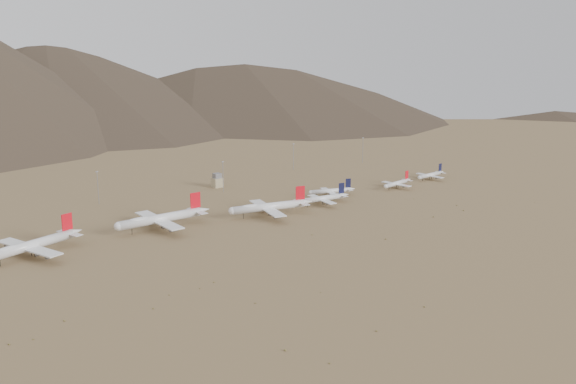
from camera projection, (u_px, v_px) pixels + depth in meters
ground at (269, 225)px, 434.31m from camera, size 3000.00×3000.00×0.00m
widebody_west at (31, 245)px, 370.97m from camera, size 64.71×51.58×20.03m
widebody_centre at (161, 218)px, 424.96m from camera, size 70.19×53.76×20.84m
widebody_east at (269, 207)px, 456.40m from camera, size 64.28×50.48×19.37m
narrowbody_a at (324, 198)px, 487.88m from camera, size 45.25×32.77×14.96m
narrowbody_b at (332, 191)px, 513.52m from camera, size 39.18×29.12×13.36m
narrowbody_c at (397, 183)px, 541.92m from camera, size 38.30×27.96×12.73m
narrowbody_d at (431, 175)px, 574.97m from camera, size 38.05×27.47×12.56m
control_tower at (217, 181)px, 544.17m from camera, size 8.00×8.00×12.00m
mast_west at (98, 186)px, 486.50m from camera, size 2.00×0.60×25.70m
mast_centre at (223, 175)px, 525.19m from camera, size 2.00×0.60×25.70m
mast_east at (293, 155)px, 613.44m from camera, size 2.00×0.60×25.70m
mast_far_east at (363, 149)px, 649.37m from camera, size 2.00×0.60×25.70m
desert_scrub at (361, 264)px, 359.19m from camera, size 429.49×170.58×0.85m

